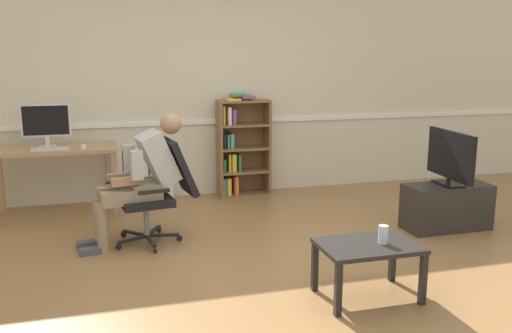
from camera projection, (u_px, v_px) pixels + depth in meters
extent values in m
plane|color=olive|center=(266.00, 271.00, 4.43)|extent=(18.00, 18.00, 0.00)
cube|color=beige|center=(205.00, 87.00, 6.65)|extent=(12.00, 0.10, 2.70)
cube|color=white|center=(207.00, 122.00, 6.68)|extent=(12.00, 0.03, 0.05)
cube|color=tan|center=(115.00, 185.00, 5.83)|extent=(0.06, 0.06, 0.72)
cube|color=tan|center=(114.00, 174.00, 6.34)|extent=(0.06, 0.06, 0.72)
cube|color=tan|center=(0.00, 181.00, 6.02)|extent=(0.06, 0.06, 0.72)
cube|color=tan|center=(54.00, 149.00, 5.84)|extent=(1.31, 0.63, 0.04)
cube|color=silver|center=(48.00, 146.00, 5.88)|extent=(0.18, 0.14, 0.01)
cube|color=silver|center=(47.00, 141.00, 5.88)|extent=(0.04, 0.02, 0.10)
cube|color=silver|center=(46.00, 120.00, 5.84)|extent=(0.51, 0.02, 0.35)
cube|color=black|center=(46.00, 121.00, 5.82)|extent=(0.47, 0.00, 0.32)
cube|color=silver|center=(50.00, 149.00, 5.70)|extent=(0.38, 0.12, 0.02)
cube|color=white|center=(84.00, 146.00, 5.81)|extent=(0.06, 0.10, 0.03)
cube|color=brown|center=(220.00, 149.00, 6.62)|extent=(0.03, 0.28, 1.20)
cube|color=brown|center=(267.00, 147.00, 6.79)|extent=(0.03, 0.28, 1.20)
cube|color=brown|center=(241.00, 146.00, 6.84)|extent=(0.61, 0.02, 1.20)
cube|color=brown|center=(244.00, 194.00, 6.83)|extent=(0.58, 0.28, 0.03)
cube|color=brown|center=(244.00, 171.00, 6.77)|extent=(0.58, 0.28, 0.03)
cube|color=brown|center=(244.00, 148.00, 6.71)|extent=(0.58, 0.28, 0.03)
cube|color=brown|center=(244.00, 125.00, 6.65)|extent=(0.58, 0.28, 0.03)
cube|color=brown|center=(244.00, 101.00, 6.59)|extent=(0.58, 0.28, 0.03)
cube|color=#6699A3|center=(224.00, 186.00, 6.75)|extent=(0.04, 0.19, 0.21)
cube|color=#38844C|center=(224.00, 165.00, 6.69)|extent=(0.02, 0.19, 0.16)
cube|color=black|center=(224.00, 141.00, 6.61)|extent=(0.03, 0.19, 0.18)
cube|color=gold|center=(223.00, 115.00, 6.57)|extent=(0.03, 0.19, 0.23)
cube|color=gold|center=(228.00, 186.00, 6.74)|extent=(0.05, 0.19, 0.21)
cube|color=gold|center=(229.00, 162.00, 6.69)|extent=(0.03, 0.19, 0.22)
cube|color=#38844C|center=(227.00, 141.00, 6.62)|extent=(0.03, 0.19, 0.17)
cube|color=white|center=(228.00, 116.00, 6.57)|extent=(0.04, 0.19, 0.21)
cube|color=red|center=(234.00, 185.00, 6.76)|extent=(0.03, 0.19, 0.23)
cube|color=gold|center=(233.00, 162.00, 6.71)|extent=(0.05, 0.19, 0.22)
cube|color=#6699A3|center=(231.00, 140.00, 6.66)|extent=(0.04, 0.19, 0.18)
cube|color=#89428E|center=(233.00, 117.00, 6.61)|extent=(0.05, 0.19, 0.18)
cube|color=gold|center=(236.00, 184.00, 6.77)|extent=(0.03, 0.19, 0.23)
cube|color=#38844C|center=(239.00, 162.00, 6.72)|extent=(0.02, 0.19, 0.21)
cube|color=gold|center=(233.00, 99.00, 6.52)|extent=(0.16, 0.22, 0.02)
cube|color=#89428E|center=(247.00, 97.00, 6.58)|extent=(0.16, 0.22, 0.02)
cube|color=#38844C|center=(238.00, 95.00, 6.59)|extent=(0.16, 0.22, 0.02)
cube|color=white|center=(111.00, 176.00, 6.45)|extent=(0.08, 0.08, 0.63)
cube|color=white|center=(119.00, 175.00, 6.48)|extent=(0.08, 0.08, 0.63)
cube|color=white|center=(128.00, 175.00, 6.50)|extent=(0.08, 0.08, 0.63)
cube|color=white|center=(137.00, 175.00, 6.53)|extent=(0.08, 0.08, 0.63)
cube|color=white|center=(145.00, 174.00, 6.56)|extent=(0.08, 0.08, 0.63)
cube|color=white|center=(153.00, 174.00, 6.58)|extent=(0.08, 0.08, 0.63)
cube|color=white|center=(162.00, 173.00, 6.61)|extent=(0.08, 0.08, 0.63)
cube|color=white|center=(170.00, 173.00, 6.64)|extent=(0.08, 0.08, 0.63)
cube|color=black|center=(151.00, 241.00, 4.96)|extent=(0.08, 0.30, 0.02)
cylinder|color=black|center=(155.00, 250.00, 4.84)|extent=(0.03, 0.06, 0.06)
cube|color=black|center=(163.00, 235.00, 5.11)|extent=(0.30, 0.08, 0.02)
cylinder|color=black|center=(179.00, 238.00, 5.14)|extent=(0.06, 0.03, 0.06)
cube|color=black|center=(153.00, 231.00, 5.24)|extent=(0.17, 0.28, 0.02)
cylinder|color=black|center=(159.00, 230.00, 5.39)|extent=(0.05, 0.06, 0.06)
cube|color=black|center=(135.00, 233.00, 5.17)|extent=(0.24, 0.24, 0.02)
cylinder|color=black|center=(124.00, 234.00, 5.25)|extent=(0.06, 0.06, 0.06)
cube|color=black|center=(133.00, 239.00, 5.00)|extent=(0.28, 0.17, 0.02)
cylinder|color=black|center=(119.00, 247.00, 4.91)|extent=(0.06, 0.04, 0.06)
cylinder|color=gray|center=(146.00, 220.00, 5.06)|extent=(0.05, 0.05, 0.30)
cube|color=black|center=(146.00, 201.00, 5.03)|extent=(0.52, 0.52, 0.07)
cube|color=black|center=(179.00, 167.00, 5.10)|extent=(0.33, 0.47, 0.54)
cube|color=black|center=(141.00, 179.00, 5.24)|extent=(0.28, 0.09, 0.03)
cube|color=black|center=(154.00, 192.00, 4.77)|extent=(0.28, 0.09, 0.03)
cube|color=#937F60|center=(145.00, 190.00, 5.00)|extent=(0.31, 0.38, 0.14)
cube|color=#B2B2AD|center=(158.00, 158.00, 5.00)|extent=(0.42, 0.39, 0.52)
sphere|color=#A87A5B|center=(171.00, 123.00, 4.99)|extent=(0.20, 0.20, 0.20)
cube|color=black|center=(114.00, 182.00, 4.87)|extent=(0.15, 0.06, 0.02)
cube|color=#937F60|center=(120.00, 193.00, 5.02)|extent=(0.43, 0.19, 0.13)
cylinder|color=#937F60|center=(99.00, 222.00, 4.98)|extent=(0.10, 0.10, 0.46)
cube|color=#4C4C51|center=(89.00, 244.00, 4.98)|extent=(0.23, 0.12, 0.06)
cube|color=#937F60|center=(125.00, 198.00, 4.84)|extent=(0.43, 0.19, 0.13)
cylinder|color=#937F60|center=(102.00, 228.00, 4.81)|extent=(0.10, 0.10, 0.46)
cube|color=#4C4C51|center=(92.00, 251.00, 4.81)|extent=(0.23, 0.12, 0.06)
cube|color=#B2B2AD|center=(129.00, 159.00, 5.05)|extent=(0.11, 0.09, 0.26)
cube|color=#A87A5B|center=(121.00, 177.00, 4.98)|extent=(0.25, 0.11, 0.07)
cube|color=#B2B2AD|center=(137.00, 165.00, 4.77)|extent=(0.11, 0.09, 0.26)
cube|color=#A87A5B|center=(125.00, 181.00, 4.81)|extent=(0.25, 0.11, 0.07)
cube|color=#2D2823|center=(447.00, 207.00, 5.47)|extent=(0.87, 0.37, 0.46)
cube|color=black|center=(448.00, 184.00, 5.42)|extent=(0.22, 0.33, 0.02)
cylinder|color=black|center=(449.00, 180.00, 5.41)|extent=(0.04, 0.04, 0.05)
cube|color=black|center=(450.00, 155.00, 5.36)|extent=(0.08, 0.78, 0.47)
cube|color=#B7D1F9|center=(452.00, 155.00, 5.36)|extent=(0.04, 0.73, 0.44)
cube|color=black|center=(338.00, 290.00, 3.64)|extent=(0.04, 0.04, 0.38)
cube|color=black|center=(423.00, 279.00, 3.81)|extent=(0.04, 0.04, 0.38)
cube|color=black|center=(393.00, 258.00, 4.21)|extent=(0.04, 0.04, 0.38)
cube|color=black|center=(315.00, 266.00, 4.04)|extent=(0.04, 0.04, 0.38)
cube|color=black|center=(369.00, 246.00, 3.89)|extent=(0.71, 0.48, 0.03)
cylinder|color=silver|center=(383.00, 234.00, 3.87)|extent=(0.07, 0.07, 0.13)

